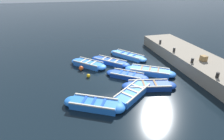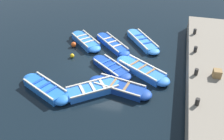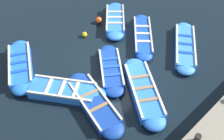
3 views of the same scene
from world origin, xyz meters
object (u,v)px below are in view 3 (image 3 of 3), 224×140
object	(u,v)px
boat_tucked	(115,20)
bollard_mid_north	(197,139)
boat_end_of_row	(94,103)
buoy_orange_near	(84,34)
buoy_yellow_far	(99,20)
boat_bow_out	(185,46)
boat_far_corner	(143,91)
boat_stern_in	(21,66)
boat_outer_left	(143,36)
boat_alongside	(111,69)
boat_drifting	(63,91)

from	to	relation	value
boat_tucked	bollard_mid_north	world-z (taller)	bollard_mid_north
boat_end_of_row	buoy_orange_near	world-z (taller)	boat_end_of_row
buoy_orange_near	buoy_yellow_far	bearing A→B (deg)	106.50
boat_bow_out	boat_far_corner	xyz separation A→B (m)	(0.49, -3.55, 0.03)
bollard_mid_north	buoy_orange_near	xyz separation A→B (m)	(-7.47, 1.48, -1.01)
boat_tucked	boat_stern_in	size ratio (longest dim) A/B	0.86
boat_bow_out	boat_end_of_row	size ratio (longest dim) A/B	0.96
boat_far_corner	boat_outer_left	bearing A→B (deg)	132.28
boat_alongside	bollard_mid_north	size ratio (longest dim) A/B	8.73
boat_bow_out	boat_drifting	xyz separation A→B (m)	(-1.80, -5.94, 0.02)
boat_alongside	boat_bow_out	bearing A→B (deg)	69.47
boat_alongside	bollard_mid_north	world-z (taller)	bollard_mid_north
boat_far_corner	bollard_mid_north	xyz separation A→B (m)	(2.89, -0.85, 0.95)
boat_far_corner	bollard_mid_north	distance (m)	3.16
boat_bow_out	bollard_mid_north	world-z (taller)	bollard_mid_north
bollard_mid_north	boat_tucked	bearing A→B (deg)	154.76
boat_alongside	boat_far_corner	xyz separation A→B (m)	(1.85, 0.08, 0.04)
boat_tucked	bollard_mid_north	distance (m)	8.02
boat_outer_left	boat_alongside	xyz separation A→B (m)	(0.58, -2.75, -0.01)
boat_alongside	boat_tucked	bearing A→B (deg)	133.16
boat_tucked	boat_stern_in	world-z (taller)	boat_stern_in
boat_stern_in	buoy_yellow_far	distance (m)	4.86
boat_alongside	bollard_mid_north	distance (m)	4.90
boat_drifting	bollard_mid_north	bearing A→B (deg)	16.58
boat_stern_in	boat_outer_left	bearing A→B (deg)	67.26
boat_outer_left	boat_alongside	size ratio (longest dim) A/B	1.02
bollard_mid_north	boat_end_of_row	bearing A→B (deg)	-165.19
boat_bow_out	boat_far_corner	distance (m)	3.58
boat_end_of_row	boat_alongside	distance (m)	2.00
boat_alongside	boat_drifting	xyz separation A→B (m)	(-0.44, -2.31, 0.03)
boat_stern_in	boat_drifting	world-z (taller)	boat_stern_in
boat_stern_in	boat_far_corner	bearing A→B (deg)	31.42
boat_stern_in	boat_alongside	xyz separation A→B (m)	(2.91, 2.82, -0.05)
boat_outer_left	buoy_orange_near	xyz separation A→B (m)	(-2.16, -2.03, -0.03)
buoy_orange_near	boat_far_corner	bearing A→B (deg)	-7.85
bollard_mid_north	buoy_orange_near	bearing A→B (deg)	168.80
boat_end_of_row	buoy_orange_near	distance (m)	4.41
boat_drifting	buoy_orange_near	size ratio (longest dim) A/B	12.76
boat_outer_left	buoy_yellow_far	bearing A→B (deg)	-164.30
boat_drifting	boat_far_corner	bearing A→B (deg)	46.24
buoy_yellow_far	boat_far_corner	bearing A→B (deg)	-21.41
boat_tucked	bollard_mid_north	size ratio (longest dim) A/B	8.58
boat_stern_in	boat_drifting	size ratio (longest dim) A/B	1.02
boat_drifting	bollard_mid_north	xyz separation A→B (m)	(5.18, 1.54, 0.96)
boat_tucked	bollard_mid_north	xyz separation A→B (m)	(7.20, -3.40, 0.95)
boat_tucked	boat_far_corner	size ratio (longest dim) A/B	0.81
boat_tucked	boat_stern_in	distance (m)	5.47
boat_outer_left	boat_stern_in	distance (m)	6.04
boat_end_of_row	boat_stern_in	bearing A→B (deg)	-164.67
boat_outer_left	boat_drifting	world-z (taller)	boat_drifting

